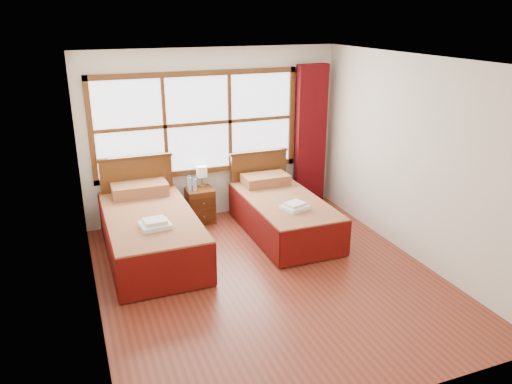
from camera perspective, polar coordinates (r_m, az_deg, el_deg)
name	(u,v)px	position (r m, az deg, el deg)	size (l,w,h in m)	color
floor	(269,278)	(6.22, 1.49, -9.77)	(4.50, 4.50, 0.00)	maroon
ceiling	(271,60)	(5.43, 1.74, 14.84)	(4.50, 4.50, 0.00)	white
wall_back	(213,135)	(7.74, -4.88, 6.54)	(4.00, 4.00, 0.00)	silver
wall_left	(86,200)	(5.29, -18.82, -0.86)	(4.50, 4.50, 0.00)	silver
wall_right	(414,160)	(6.69, 17.64, 3.53)	(4.50, 4.50, 0.00)	silver
window	(198,124)	(7.59, -6.67, 7.76)	(3.16, 0.06, 1.56)	white
curtain	(310,136)	(8.22, 6.24, 6.36)	(0.50, 0.16, 2.30)	#58080D
bed_left	(150,230)	(6.81, -12.00, -4.28)	(1.14, 2.22, 1.11)	#42230D
bed_right	(282,213)	(7.33, 3.02, -2.36)	(1.03, 2.05, 1.00)	#42230D
nightstand	(200,206)	(7.73, -6.38, -1.56)	(0.40, 0.40, 0.54)	#593013
towels_left	(155,224)	(6.22, -11.45, -3.59)	(0.38, 0.34, 0.10)	white
towels_right	(295,206)	(6.83, 4.46, -1.64)	(0.40, 0.37, 0.10)	white
lamp	(202,172)	(7.69, -6.23, 2.29)	(0.17, 0.17, 0.33)	gold
bottle_near	(189,184)	(7.56, -7.62, 0.95)	(0.06, 0.06, 0.24)	#AAC9DB
bottle_far	(195,184)	(7.55, -7.03, 0.88)	(0.06, 0.06, 0.22)	#AAC9DB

